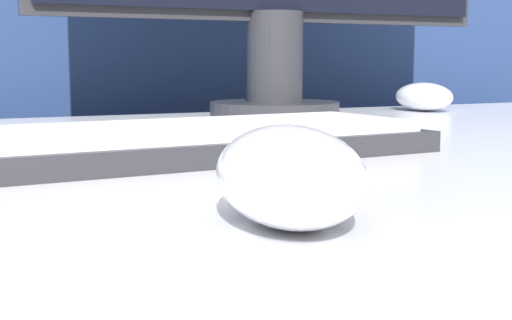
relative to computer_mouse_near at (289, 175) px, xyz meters
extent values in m
ellipsoid|color=white|center=(0.00, 0.00, 0.00)|extent=(0.09, 0.12, 0.04)
cube|color=#28282D|center=(-0.01, 0.22, -0.01)|extent=(0.45, 0.17, 0.02)
cube|color=silver|center=(-0.01, 0.22, 0.00)|extent=(0.42, 0.15, 0.01)
cylinder|color=#28282D|center=(0.25, 0.52, -0.01)|extent=(0.16, 0.16, 0.02)
cylinder|color=#28282D|center=(0.25, 0.52, 0.05)|extent=(0.07, 0.07, 0.11)
ellipsoid|color=white|center=(0.50, 0.55, 0.00)|extent=(0.07, 0.11, 0.04)
camera|label=1|loc=(-0.14, -0.27, 0.05)|focal=50.00mm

